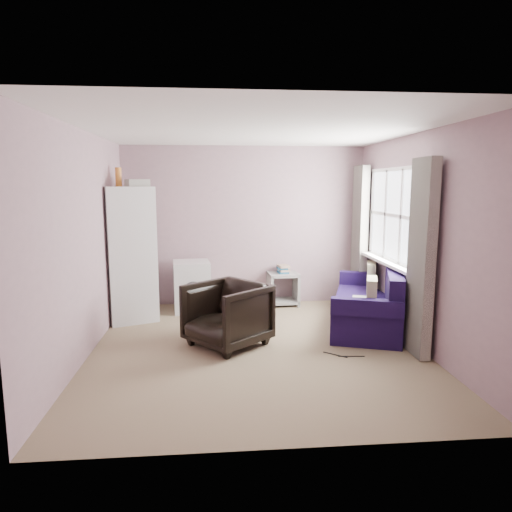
% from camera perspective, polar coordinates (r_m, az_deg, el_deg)
% --- Properties ---
extents(room, '(3.84, 4.24, 2.54)m').
position_cam_1_polar(room, '(5.19, 0.26, 1.75)').
color(room, '#7F6C53').
rests_on(room, ground).
extents(armchair, '(1.10, 1.11, 0.83)m').
position_cam_1_polar(armchair, '(5.45, -3.64, -6.91)').
color(armchair, black).
rests_on(armchair, ground).
extents(fridge, '(0.84, 0.84, 2.13)m').
position_cam_1_polar(fridge, '(6.62, -15.57, 0.34)').
color(fridge, '#BDBDBD').
rests_on(fridge, ground).
extents(washing_machine, '(0.59, 0.59, 0.76)m').
position_cam_1_polar(washing_machine, '(6.98, -8.02, -3.63)').
color(washing_machine, '#BDBDBD').
rests_on(washing_machine, ground).
extents(side_table, '(0.50, 0.50, 0.64)m').
position_cam_1_polar(side_table, '(7.31, 3.36, -3.76)').
color(side_table, gray).
rests_on(side_table, ground).
extents(sofa, '(1.38, 2.01, 0.82)m').
position_cam_1_polar(sofa, '(6.35, 14.20, -5.97)').
color(sofa, '#190D3C').
rests_on(sofa, ground).
extents(window_dressing, '(0.17, 2.62, 2.18)m').
position_cam_1_polar(window_dressing, '(6.29, 15.86, 1.32)').
color(window_dressing, white).
rests_on(window_dressing, ground).
extents(floor_cables, '(0.43, 0.20, 0.01)m').
position_cam_1_polar(floor_cables, '(5.32, 10.86, -12.12)').
color(floor_cables, black).
rests_on(floor_cables, ground).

